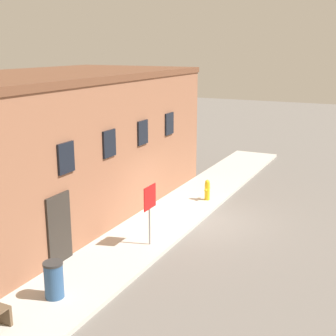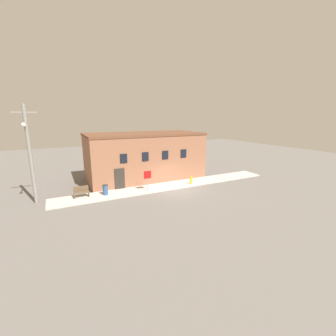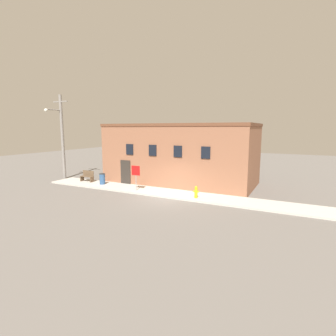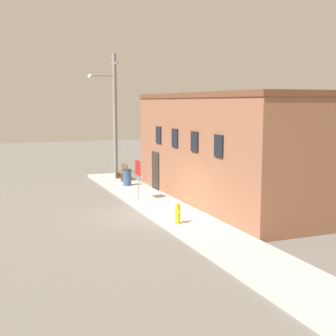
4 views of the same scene
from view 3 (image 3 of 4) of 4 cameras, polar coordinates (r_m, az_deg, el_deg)
The scene contains 8 objects.
ground_plane at distance 18.83m, azimuth -0.65°, elevation -6.60°, with size 80.00×80.00×0.00m, color #66605B.
sidewalk at distance 19.86m, azimuth 0.97°, elevation -5.60°, with size 23.41×2.42×0.13m.
brick_building at distance 23.81m, azimuth 2.83°, elevation 3.14°, with size 13.08×6.35×5.35m.
fire_hydrant at distance 18.41m, azimuth 6.12°, elevation -5.21°, with size 0.45×0.21×0.85m.
stop_sign at distance 20.48m, azimuth -7.03°, elevation -1.12°, with size 0.75×0.06×1.96m.
bench at distance 25.10m, azimuth -17.15°, elevation -1.77°, with size 1.28×0.44×0.99m.
trash_bin at distance 23.49m, azimuth -14.11°, elevation -2.28°, with size 0.51×0.51×0.95m.
utility_pole at distance 27.62m, azimuth -22.17°, elevation 6.69°, with size 1.80×1.97×8.14m.
Camera 3 is at (8.39, -16.12, 4.93)m, focal length 28.00 mm.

